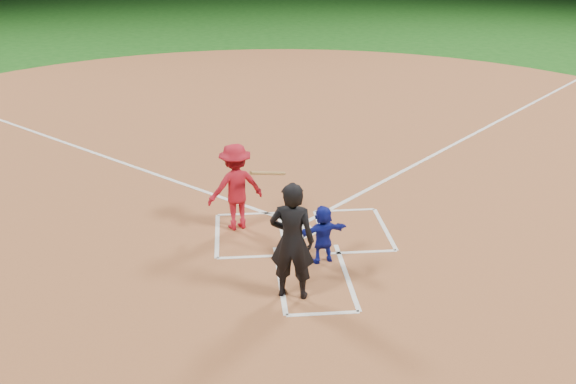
{
  "coord_description": "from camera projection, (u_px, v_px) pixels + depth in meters",
  "views": [
    {
      "loc": [
        -1.26,
        -10.83,
        5.29
      ],
      "look_at": [
        -0.3,
        -0.4,
        1.0
      ],
      "focal_mm": 40.0,
      "sensor_mm": 36.0,
      "label": 1
    }
  ],
  "objects": [
    {
      "name": "catcher",
      "position": [
        323.0,
        234.0,
        10.84
      ],
      "size": [
        0.99,
        0.54,
        1.02
      ],
      "primitive_type": "imported",
      "rotation": [
        0.0,
        0.0,
        3.41
      ],
      "color": "#121C94",
      "rests_on": "home_plate_dirt"
    },
    {
      "name": "home_plate",
      "position": [
        302.0,
        231.0,
        12.09
      ],
      "size": [
        0.6,
        0.6,
        0.02
      ],
      "primitive_type": "cylinder",
      "rotation": [
        0.0,
        0.0,
        3.14
      ],
      "color": "white",
      "rests_on": "home_plate_dirt"
    },
    {
      "name": "chalk_markings",
      "position": [
        280.0,
        145.0,
        16.96
      ],
      "size": [
        28.35,
        17.32,
        0.01
      ],
      "color": "white",
      "rests_on": "home_plate_dirt"
    },
    {
      "name": "batter_at_plate",
      "position": [
        236.0,
        187.0,
        11.97
      ],
      "size": [
        1.56,
        0.94,
        1.66
      ],
      "color": "#A81221",
      "rests_on": "home_plate_dirt"
    },
    {
      "name": "umpire",
      "position": [
        292.0,
        241.0,
        9.64
      ],
      "size": [
        0.78,
        0.62,
        1.89
      ],
      "primitive_type": "imported",
      "rotation": [
        0.0,
        0.0,
        2.87
      ],
      "color": "black",
      "rests_on": "home_plate_dirt"
    },
    {
      "name": "ground",
      "position": [
        302.0,
        232.0,
        12.09
      ],
      "size": [
        120.0,
        120.0,
        0.0
      ],
      "primitive_type": "plane",
      "color": "#144A12",
      "rests_on": "ground"
    },
    {
      "name": "home_plate_dirt",
      "position": [
        278.0,
        137.0,
        17.62
      ],
      "size": [
        28.0,
        28.0,
        0.01
      ],
      "primitive_type": "cylinder",
      "color": "brown",
      "rests_on": "ground"
    }
  ]
}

